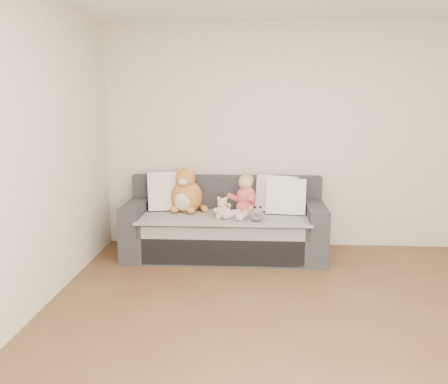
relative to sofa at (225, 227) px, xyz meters
name	(u,v)px	position (x,y,z in m)	size (l,w,h in m)	color
room_shell	(318,157)	(0.81, -1.64, 0.99)	(5.00, 5.00, 5.00)	brown
sofa	(225,227)	(0.00, 0.00, 0.00)	(2.20, 0.94, 0.85)	#2C2C32
cushion_left	(169,191)	(-0.66, 0.14, 0.38)	(0.52, 0.33, 0.45)	white
cushion_right_back	(277,194)	(0.58, 0.11, 0.37)	(0.49, 0.35, 0.43)	white
cushion_right_front	(286,196)	(0.68, 0.02, 0.36)	(0.45, 0.24, 0.41)	white
toddler	(244,198)	(0.22, -0.08, 0.35)	(0.35, 0.46, 0.46)	#D5594B
plush_cat	(186,194)	(-0.45, 0.07, 0.37)	(0.43, 0.38, 0.56)	#BB6929
teddy_bear	(222,210)	(-0.02, -0.25, 0.26)	(0.19, 0.14, 0.24)	#D5AF94
plush_cow	(257,214)	(0.35, -0.36, 0.24)	(0.15, 0.22, 0.18)	white
sippy_cup	(219,211)	(-0.06, -0.17, 0.23)	(0.11, 0.08, 0.12)	#77338C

